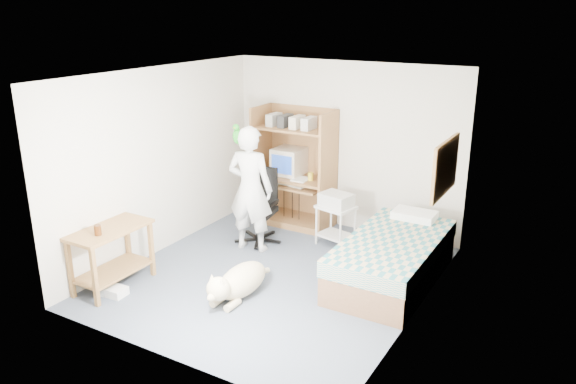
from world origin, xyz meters
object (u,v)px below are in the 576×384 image
(bed, at_px, (392,259))
(person, at_px, (250,189))
(office_chair, at_px, (260,216))
(dog, at_px, (239,281))
(side_desk, at_px, (111,248))
(printer_cart, at_px, (336,219))
(computer_hutch, at_px, (295,172))

(bed, xyz_separation_m, person, (-2.03, -0.06, 0.58))
(office_chair, height_order, dog, office_chair)
(side_desk, distance_m, office_chair, 2.20)
(bed, xyz_separation_m, printer_cart, (-1.08, 0.65, 0.10))
(computer_hutch, distance_m, dog, 2.55)
(computer_hutch, distance_m, bed, 2.35)
(computer_hutch, height_order, dog, computer_hutch)
(person, height_order, printer_cart, person)
(person, relative_size, dog, 1.47)
(office_chair, xyz_separation_m, person, (0.06, -0.31, 0.50))
(computer_hutch, distance_m, person, 1.18)
(computer_hutch, relative_size, bed, 0.89)
(computer_hutch, xyz_separation_m, office_chair, (-0.09, -0.87, -0.45))
(side_desk, distance_m, person, 1.97)
(bed, bearing_deg, side_desk, -147.50)
(bed, distance_m, office_chair, 2.11)
(office_chair, relative_size, person, 0.60)
(dog, height_order, printer_cart, printer_cart)
(bed, bearing_deg, person, -178.34)
(side_desk, bearing_deg, dog, 20.34)
(computer_hutch, height_order, office_chair, computer_hutch)
(computer_hutch, height_order, side_desk, computer_hutch)
(bed, bearing_deg, computer_hutch, 150.71)
(dog, bearing_deg, printer_cart, 81.71)
(side_desk, xyz_separation_m, dog, (1.45, 0.54, -0.30))
(office_chair, bearing_deg, printer_cart, 12.62)
(printer_cart, bearing_deg, office_chair, -145.71)
(person, height_order, dog, person)
(computer_hutch, bearing_deg, side_desk, -106.14)
(office_chair, bearing_deg, computer_hutch, 75.05)
(bed, relative_size, person, 1.16)
(office_chair, distance_m, person, 0.59)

